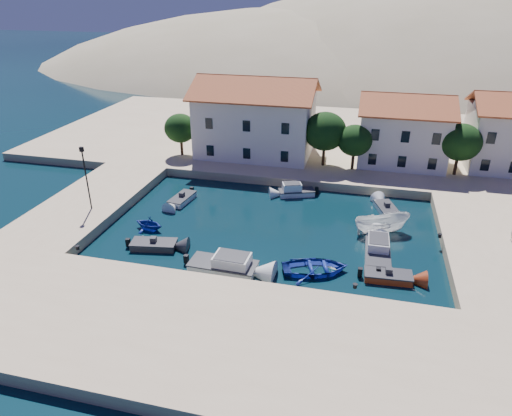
# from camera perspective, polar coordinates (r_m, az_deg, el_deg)

# --- Properties ---
(ground) EXTENTS (400.00, 400.00, 0.00)m
(ground) POSITION_cam_1_polar(r_m,az_deg,el_deg) (34.51, -1.52, -10.20)
(ground) COLOR black
(ground) RESTS_ON ground
(quay_south) EXTENTS (52.00, 12.00, 1.00)m
(quay_south) POSITION_cam_1_polar(r_m,az_deg,el_deg) (29.73, -4.69, -15.99)
(quay_south) COLOR tan
(quay_south) RESTS_ON ground
(quay_east) EXTENTS (11.00, 20.00, 1.00)m
(quay_east) POSITION_cam_1_polar(r_m,az_deg,el_deg) (43.81, 29.33, -4.68)
(quay_east) COLOR tan
(quay_east) RESTS_ON ground
(quay_west) EXTENTS (8.00, 20.00, 1.00)m
(quay_west) POSITION_cam_1_polar(r_m,az_deg,el_deg) (49.57, -20.01, 0.59)
(quay_west) COLOR tan
(quay_west) RESTS_ON ground
(quay_north) EXTENTS (80.00, 36.00, 1.00)m
(quay_north) POSITION_cam_1_polar(r_m,az_deg,el_deg) (68.08, 8.64, 8.55)
(quay_north) COLOR tan
(quay_north) RESTS_ON ground
(hills) EXTENTS (254.00, 176.00, 99.00)m
(hills) POSITION_cam_1_polar(r_m,az_deg,el_deg) (157.28, 18.22, 8.30)
(hills) COLOR tan
(hills) RESTS_ON ground
(building_left) EXTENTS (14.70, 9.45, 9.70)m
(building_left) POSITION_cam_1_polar(r_m,az_deg,el_deg) (58.34, -0.04, 11.51)
(building_left) COLOR white
(building_left) RESTS_ON quay_north
(building_mid) EXTENTS (10.50, 8.40, 8.30)m
(building_mid) POSITION_cam_1_polar(r_m,az_deg,el_deg) (58.07, 17.98, 9.47)
(building_mid) COLOR white
(building_mid) RESTS_ON quay_north
(building_right) EXTENTS (9.45, 8.40, 8.80)m
(building_right) POSITION_cam_1_polar(r_m,az_deg,el_deg) (61.06, 29.31, 8.44)
(building_right) COLOR white
(building_right) RESTS_ON quay_north
(trees) EXTENTS (37.30, 5.30, 6.45)m
(trees) POSITION_cam_1_polar(r_m,az_deg,el_deg) (54.67, 10.20, 8.94)
(trees) COLOR #382314
(trees) RESTS_ON quay_north
(lamppost) EXTENTS (0.35, 0.25, 6.22)m
(lamppost) POSITION_cam_1_polar(r_m,az_deg,el_deg) (45.67, -20.54, 4.21)
(lamppost) COLOR black
(lamppost) RESTS_ON quay_west
(bollards) EXTENTS (29.36, 9.56, 0.30)m
(bollards) POSITION_cam_1_polar(r_m,az_deg,el_deg) (36.53, 4.32, -5.88)
(bollards) COLOR black
(bollards) RESTS_ON ground
(motorboat_grey_sw) EXTENTS (4.10, 2.33, 1.25)m
(motorboat_grey_sw) POSITION_cam_1_polar(r_m,az_deg,el_deg) (40.45, -12.63, -4.52)
(motorboat_grey_sw) COLOR #302F34
(motorboat_grey_sw) RESTS_ON ground
(cabin_cruiser_south) EXTENTS (5.49, 2.50, 1.60)m
(cabin_cruiser_south) POSITION_cam_1_polar(r_m,az_deg,el_deg) (36.59, -4.14, -7.06)
(cabin_cruiser_south) COLOR white
(cabin_cruiser_south) RESTS_ON ground
(rowboat_south) EXTENTS (6.10, 5.13, 1.08)m
(rowboat_south) POSITION_cam_1_polar(r_m,az_deg,el_deg) (36.78, 7.39, -7.92)
(rowboat_south) COLOR #1B2F98
(rowboat_south) RESTS_ON ground
(motorboat_red_se) EXTENTS (3.71, 1.82, 1.25)m
(motorboat_red_se) POSITION_cam_1_polar(r_m,az_deg,el_deg) (36.83, 16.17, -8.23)
(motorboat_red_se) COLOR maroon
(motorboat_red_se) RESTS_ON ground
(cabin_cruiser_east) EXTENTS (2.11, 5.05, 1.60)m
(cabin_cruiser_east) POSITION_cam_1_polar(r_m,az_deg,el_deg) (39.42, 14.97, -5.35)
(cabin_cruiser_east) COLOR white
(cabin_cruiser_east) RESTS_ON ground
(boat_east) EXTENTS (5.55, 3.81, 2.01)m
(boat_east) POSITION_cam_1_polar(r_m,az_deg,el_deg) (43.53, 15.30, -3.00)
(boat_east) COLOR white
(boat_east) RESTS_ON ground
(motorboat_white_ne) EXTENTS (2.73, 3.92, 1.25)m
(motorboat_white_ne) POSITION_cam_1_polar(r_m,az_deg,el_deg) (47.54, 15.99, -0.16)
(motorboat_white_ne) COLOR white
(motorboat_white_ne) RESTS_ON ground
(rowboat_west) EXTENTS (3.28, 2.97, 1.51)m
(rowboat_west) POSITION_cam_1_polar(r_m,az_deg,el_deg) (43.75, -13.17, -2.58)
(rowboat_west) COLOR #1B2F98
(rowboat_west) RESTS_ON ground
(motorboat_white_west) EXTENTS (2.05, 3.80, 1.25)m
(motorboat_white_west) POSITION_cam_1_polar(r_m,az_deg,el_deg) (48.59, -9.21, 1.12)
(motorboat_white_west) COLOR white
(motorboat_white_west) RESTS_ON ground
(cabin_cruiser_north) EXTENTS (4.14, 2.83, 1.60)m
(cabin_cruiser_north) POSITION_cam_1_polar(r_m,az_deg,el_deg) (49.61, 5.09, 2.12)
(cabin_cruiser_north) COLOR white
(cabin_cruiser_north) RESTS_ON ground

